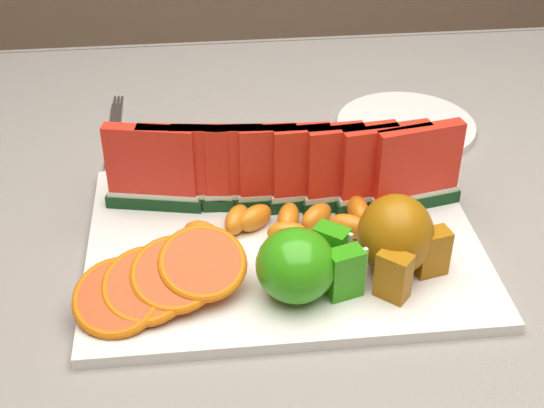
{
  "coord_description": "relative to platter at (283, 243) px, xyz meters",
  "views": [
    {
      "loc": [
        -0.09,
        -0.65,
        1.25
      ],
      "look_at": [
        -0.02,
        -0.03,
        0.81
      ],
      "focal_mm": 50.0,
      "sensor_mm": 36.0,
      "label": 1
    }
  ],
  "objects": [
    {
      "name": "pear_cluster",
      "position": [
        0.1,
        -0.06,
        0.04
      ],
      "size": [
        0.1,
        0.11,
        0.08
      ],
      "color": "#B69D08",
      "rests_on": "platter"
    },
    {
      "name": "orange_fan_back",
      "position": [
        -0.03,
        0.12,
        0.02
      ],
      "size": [
        0.22,
        0.09,
        0.04
      ],
      "color": "red",
      "rests_on": "platter"
    },
    {
      "name": "watermelon_row",
      "position": [
        0.01,
        0.06,
        0.05
      ],
      "size": [
        0.39,
        0.07,
        0.1
      ],
      "color": "#083308",
      "rests_on": "platter"
    },
    {
      "name": "side_plate",
      "position": [
        0.19,
        0.23,
        -0.0
      ],
      "size": [
        0.23,
        0.23,
        0.01
      ],
      "color": "silver",
      "rests_on": "tablecloth"
    },
    {
      "name": "tablecloth",
      "position": [
        0.01,
        0.03,
        -0.05
      ],
      "size": [
        1.53,
        1.03,
        0.2
      ],
      "color": "gray",
      "rests_on": "table"
    },
    {
      "name": "tangerine_segments",
      "position": [
        0.03,
        0.01,
        0.02
      ],
      "size": [
        0.25,
        0.07,
        0.03
      ],
      "color": "orange",
      "rests_on": "platter"
    },
    {
      "name": "fork",
      "position": [
        -0.19,
        0.26,
        -0.0
      ],
      "size": [
        0.02,
        0.2,
        0.0
      ],
      "color": "silver",
      "rests_on": "tablecloth"
    },
    {
      "name": "platter",
      "position": [
        0.0,
        0.0,
        0.0
      ],
      "size": [
        0.4,
        0.3,
        0.01
      ],
      "color": "silver",
      "rests_on": "tablecloth"
    },
    {
      "name": "table",
      "position": [
        0.01,
        0.03,
        -0.11
      ],
      "size": [
        1.4,
        0.9,
        0.75
      ],
      "color": "#4A331E",
      "rests_on": "ground"
    },
    {
      "name": "apple_cluster",
      "position": [
        0.01,
        -0.08,
        0.04
      ],
      "size": [
        0.11,
        0.09,
        0.07
      ],
      "color": "#1C890E",
      "rests_on": "platter"
    },
    {
      "name": "orange_fan_front",
      "position": [
        -0.12,
        -0.08,
        0.03
      ],
      "size": [
        0.18,
        0.12,
        0.05
      ],
      "color": "red",
      "rests_on": "platter"
    }
  ]
}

